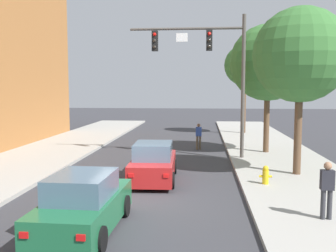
{
  "coord_description": "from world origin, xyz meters",
  "views": [
    {
      "loc": [
        2.51,
        -13.22,
        3.85
      ],
      "look_at": [
        0.82,
        5.46,
        2.0
      ],
      "focal_mm": 41.35,
      "sensor_mm": 36.0,
      "label": 1
    }
  ],
  "objects": [
    {
      "name": "street_tree_third",
      "position": [
        5.87,
        19.05,
        5.66
      ],
      "size": [
        3.32,
        3.32,
        7.21
      ],
      "color": "brown",
      "rests_on": "sidewalk_right"
    },
    {
      "name": "traffic_signal_mast",
      "position": [
        2.91,
        7.45,
        5.32
      ],
      "size": [
        6.07,
        0.38,
        7.5
      ],
      "color": "#514C47",
      "rests_on": "sidewalk_right"
    },
    {
      "name": "street_tree_nearest",
      "position": [
        6.57,
        3.62,
        5.21
      ],
      "size": [
        4.01,
        4.01,
        7.08
      ],
      "color": "brown",
      "rests_on": "sidewalk_right"
    },
    {
      "name": "car_following_green",
      "position": [
        -0.64,
        -3.4,
        0.72
      ],
      "size": [
        1.91,
        4.27,
        1.6
      ],
      "color": "#1E663D",
      "rests_on": "ground"
    },
    {
      "name": "fire_hydrant",
      "position": [
        4.94,
        1.71,
        0.51
      ],
      "size": [
        0.48,
        0.24,
        0.72
      ],
      "color": "gold",
      "rests_on": "sidewalk_right"
    },
    {
      "name": "street_tree_second",
      "position": [
        6.16,
        9.37,
        5.27
      ],
      "size": [
        4.34,
        4.34,
        7.3
      ],
      "color": "brown",
      "rests_on": "sidewalk_right"
    },
    {
      "name": "pedestrian_crossing_road",
      "position": [
        2.26,
        10.88,
        0.91
      ],
      "size": [
        0.36,
        0.22,
        1.64
      ],
      "color": "brown",
      "rests_on": "ground"
    },
    {
      "name": "sidewalk_right",
      "position": [
        6.5,
        0.0,
        0.07
      ],
      "size": [
        5.0,
        60.0,
        0.15
      ],
      "primitive_type": "cube",
      "color": "#A8A59E",
      "rests_on": "ground"
    },
    {
      "name": "pedestrian_sidewalk_right_walker",
      "position": [
        6.0,
        -2.23,
        1.06
      ],
      "size": [
        0.36,
        0.22,
        1.64
      ],
      "color": "#333338",
      "rests_on": "sidewalk_right"
    },
    {
      "name": "car_lead_red",
      "position": [
        0.48,
        2.5,
        0.72
      ],
      "size": [
        1.96,
        4.3,
        1.6
      ],
      "color": "#B21E1E",
      "rests_on": "ground"
    },
    {
      "name": "ground_plane",
      "position": [
        0.0,
        0.0,
        0.0
      ],
      "size": [
        120.0,
        120.0,
        0.0
      ],
      "primitive_type": "plane",
      "color": "#38383D"
    }
  ]
}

